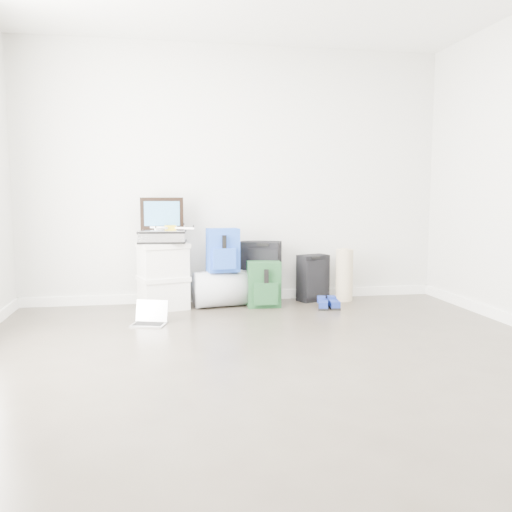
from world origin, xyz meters
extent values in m
plane|color=#3A332A|center=(0.00, 0.00, 0.00)|extent=(5.00, 5.00, 0.00)
cube|color=silver|center=(0.00, 2.50, 1.35)|extent=(4.50, 0.02, 2.70)
cube|color=white|center=(0.00, 2.49, 0.05)|extent=(4.50, 0.02, 0.10)
cube|color=silver|center=(-0.77, 2.19, 0.14)|extent=(0.53, 0.47, 0.29)
cube|color=silver|center=(-0.77, 2.19, 0.31)|extent=(0.55, 0.49, 0.04)
cube|color=silver|center=(-0.77, 2.19, 0.48)|extent=(0.53, 0.47, 0.29)
cube|color=silver|center=(-0.77, 2.19, 0.64)|extent=(0.55, 0.49, 0.04)
cube|color=#B2B2B7|center=(-0.77, 2.19, 0.73)|extent=(0.48, 0.37, 0.13)
cube|color=black|center=(-0.77, 2.29, 0.96)|extent=(0.43, 0.07, 0.32)
cube|color=#26699B|center=(-0.77, 2.27, 0.96)|extent=(0.35, 0.04, 0.25)
cube|color=gold|center=(-0.69, 2.17, 0.82)|extent=(0.11, 0.11, 0.05)
cube|color=white|center=(-0.62, 2.28, 0.82)|extent=(0.16, 0.24, 0.02)
cube|color=white|center=(-0.81, 2.24, 0.82)|extent=(0.24, 0.16, 0.02)
cube|color=white|center=(-0.77, 2.05, 0.82)|extent=(0.16, 0.24, 0.02)
cube|color=white|center=(-0.58, 2.09, 0.82)|extent=(0.24, 0.16, 0.02)
cylinder|color=gray|center=(-0.17, 2.19, 0.18)|extent=(0.65, 0.46, 0.37)
cube|color=#194CA5|center=(-0.17, 2.17, 0.59)|extent=(0.34, 0.23, 0.44)
cube|color=#194CA5|center=(-0.17, 2.07, 0.51)|extent=(0.24, 0.09, 0.21)
cube|color=black|center=(0.25, 2.36, 0.33)|extent=(0.48, 0.38, 0.65)
cube|color=black|center=(0.25, 2.23, 0.33)|extent=(0.31, 0.14, 0.52)
cube|color=black|center=(0.25, 2.23, 0.63)|extent=(0.13, 0.07, 0.03)
cube|color=#153B1F|center=(0.24, 2.11, 0.23)|extent=(0.34, 0.22, 0.47)
cube|color=#153B1F|center=(0.24, 1.99, 0.15)|extent=(0.25, 0.08, 0.22)
cube|color=black|center=(0.82, 2.32, 0.25)|extent=(0.36, 0.29, 0.50)
cube|color=black|center=(0.82, 2.21, 0.25)|extent=(0.23, 0.11, 0.40)
cube|color=black|center=(0.82, 2.22, 0.48)|extent=(0.11, 0.06, 0.02)
cube|color=black|center=(0.82, 1.91, 0.01)|extent=(0.17, 0.26, 0.02)
cube|color=#1A2B9F|center=(0.82, 1.91, 0.05)|extent=(0.16, 0.25, 0.06)
cube|color=black|center=(0.93, 1.91, 0.01)|extent=(0.13, 0.26, 0.02)
cube|color=#1A2B9F|center=(0.93, 1.91, 0.05)|extent=(0.12, 0.25, 0.06)
cylinder|color=tan|center=(1.16, 2.26, 0.28)|extent=(0.18, 0.18, 0.56)
cube|color=silver|center=(-0.91, 1.50, 0.01)|extent=(0.34, 0.28, 0.01)
cube|color=black|center=(-0.91, 1.50, 0.01)|extent=(0.28, 0.20, 0.00)
cube|color=black|center=(-0.88, 1.60, 0.11)|extent=(0.28, 0.10, 0.19)
camera|label=1|loc=(-0.79, -3.27, 1.16)|focal=38.00mm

